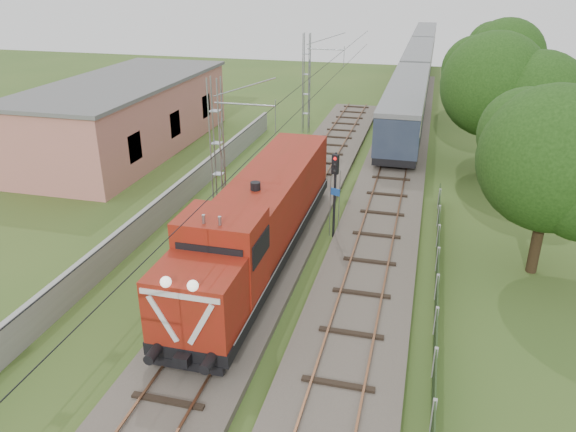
# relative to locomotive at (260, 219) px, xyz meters

# --- Properties ---
(ground) EXTENTS (140.00, 140.00, 0.00)m
(ground) POSITION_rel_locomotive_xyz_m (0.00, -9.19, -2.25)
(ground) COLOR #34531F
(ground) RESTS_ON ground
(track_main) EXTENTS (4.20, 70.00, 0.45)m
(track_main) POSITION_rel_locomotive_xyz_m (0.00, -2.19, -2.07)
(track_main) COLOR #6B6054
(track_main) RESTS_ON ground
(track_side) EXTENTS (4.20, 80.00, 0.45)m
(track_side) POSITION_rel_locomotive_xyz_m (5.00, 10.81, -2.07)
(track_side) COLOR #6B6054
(track_side) RESTS_ON ground
(catenary) EXTENTS (3.31, 70.00, 8.00)m
(catenary) POSITION_rel_locomotive_xyz_m (-2.95, 2.81, 1.80)
(catenary) COLOR gray
(catenary) RESTS_ON ground
(boundary_wall) EXTENTS (0.25, 40.00, 1.50)m
(boundary_wall) POSITION_rel_locomotive_xyz_m (-6.50, 2.81, -1.50)
(boundary_wall) COLOR #9E9E99
(boundary_wall) RESTS_ON ground
(station_building) EXTENTS (8.40, 20.40, 5.22)m
(station_building) POSITION_rel_locomotive_xyz_m (-15.00, 14.81, 0.38)
(station_building) COLOR #BF7267
(station_building) RESTS_ON ground
(fence) EXTENTS (0.12, 32.00, 1.20)m
(fence) POSITION_rel_locomotive_xyz_m (8.00, -6.19, -1.65)
(fence) COLOR black
(fence) RESTS_ON ground
(locomotive) EXTENTS (3.02, 17.23, 4.38)m
(locomotive) POSITION_rel_locomotive_xyz_m (0.00, 0.00, 0.00)
(locomotive) COLOR black
(locomotive) RESTS_ON ground
(coach_rake) EXTENTS (3.03, 67.60, 3.50)m
(coach_rake) POSITION_rel_locomotive_xyz_m (5.00, 47.42, 0.26)
(coach_rake) COLOR black
(coach_rake) RESTS_ON ground
(signal_post) EXTENTS (0.48, 0.39, 4.52)m
(signal_post) POSITION_rel_locomotive_xyz_m (2.81, 3.52, 0.86)
(signal_post) COLOR black
(signal_post) RESTS_ON ground
(tree_a) EXTENTS (6.55, 6.24, 8.49)m
(tree_a) POSITION_rel_locomotive_xyz_m (12.26, 2.33, 3.05)
(tree_a) COLOR #342515
(tree_a) RESTS_ON ground
(tree_b) EXTENTS (6.34, 6.04, 8.21)m
(tree_b) POSITION_rel_locomotive_xyz_m (13.45, 15.32, 2.87)
(tree_b) COLOR #342515
(tree_b) RESTS_ON ground
(tree_c) EXTENTS (7.07, 6.73, 9.16)m
(tree_c) POSITION_rel_locomotive_xyz_m (10.86, 16.35, 3.46)
(tree_c) COLOR #342515
(tree_c) RESTS_ON ground
(tree_d) EXTENTS (6.90, 6.57, 8.95)m
(tree_d) POSITION_rel_locomotive_xyz_m (12.82, 30.09, 3.33)
(tree_d) COLOR #342515
(tree_d) RESTS_ON ground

